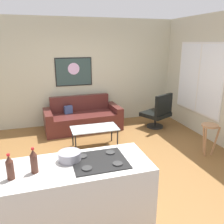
% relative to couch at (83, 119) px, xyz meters
% --- Properties ---
extents(ground, '(6.40, 6.40, 0.04)m').
position_rel_couch_xyz_m(ground, '(0.09, -1.88, -0.30)').
color(ground, brown).
extents(back_wall, '(6.40, 0.05, 2.80)m').
position_rel_couch_xyz_m(back_wall, '(0.09, 0.54, 1.12)').
color(back_wall, beige).
rests_on(back_wall, ground).
extents(right_wall, '(0.05, 6.40, 2.80)m').
position_rel_couch_xyz_m(right_wall, '(2.72, -1.58, 1.12)').
color(right_wall, beige).
rests_on(right_wall, ground).
extents(couch, '(1.97, 0.94, 0.83)m').
position_rel_couch_xyz_m(couch, '(0.00, 0.00, 0.00)').
color(couch, '#4F211E').
rests_on(couch, ground).
extents(coffee_table, '(0.99, 0.52, 0.45)m').
position_rel_couch_xyz_m(coffee_table, '(0.05, -1.18, 0.13)').
color(coffee_table, silver).
rests_on(coffee_table, ground).
extents(armchair, '(0.83, 0.82, 0.93)m').
position_rel_couch_xyz_m(armchair, '(1.91, -0.50, 0.15)').
color(armchair, black).
rests_on(armchair, ground).
extents(bar_stool, '(0.37, 0.36, 0.65)m').
position_rel_couch_xyz_m(bar_stool, '(2.13, -2.19, 0.22)').
color(bar_stool, '#AA7951').
rests_on(bar_stool, ground).
extents(kitchen_counter, '(1.76, 0.72, 0.93)m').
position_rel_couch_xyz_m(kitchen_counter, '(-0.71, -3.43, 0.17)').
color(kitchen_counter, silver).
rests_on(kitchen_counter, ground).
extents(soda_bottle, '(0.07, 0.07, 0.27)m').
position_rel_couch_xyz_m(soda_bottle, '(-1.31, -3.52, 0.75)').
color(soda_bottle, '#512C20').
rests_on(soda_bottle, kitchen_counter).
extents(soda_bottle_2, '(0.08, 0.08, 0.28)m').
position_rel_couch_xyz_m(soda_bottle_2, '(-1.09, -3.46, 0.75)').
color(soda_bottle_2, '#512C20').
rests_on(soda_bottle_2, kitchen_counter).
extents(mixing_bowl, '(0.26, 0.26, 0.10)m').
position_rel_couch_xyz_m(mixing_bowl, '(-0.71, -3.31, 0.68)').
color(mixing_bowl, '#908F9B').
rests_on(mixing_bowl, kitchen_counter).
extents(wall_painting, '(0.96, 0.03, 0.74)m').
position_rel_couch_xyz_m(wall_painting, '(-0.11, 0.50, 1.15)').
color(wall_painting, black).
extents(window, '(0.03, 1.66, 1.69)m').
position_rel_couch_xyz_m(window, '(2.68, -0.98, 1.07)').
color(window, silver).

